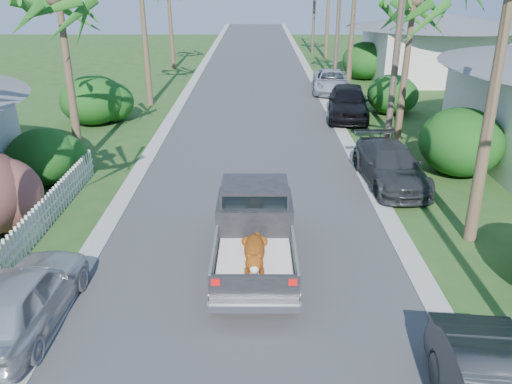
{
  "coord_description": "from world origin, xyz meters",
  "views": [
    {
      "loc": [
        0.22,
        -6.74,
        6.91
      ],
      "look_at": [
        0.2,
        5.96,
        1.4
      ],
      "focal_mm": 35.0,
      "sensor_mm": 36.0,
      "label": 1
    }
  ],
  "objects_px": {
    "parked_car_rd": "(331,82)",
    "utility_pole_b": "(398,42)",
    "parked_car_rm": "(390,165)",
    "parked_car_rf": "(348,102)",
    "utility_pole_c": "(339,14)",
    "pickup_truck": "(255,225)",
    "utility_pole_d": "(314,3)",
    "house_right_far": "(436,49)",
    "parked_car_ln": "(22,298)",
    "palm_l_b": "(57,0)",
    "palm_r_b": "(413,2)"
  },
  "relations": [
    {
      "from": "parked_car_rd",
      "to": "utility_pole_b",
      "type": "bearing_deg",
      "value": -82.45
    },
    {
      "from": "parked_car_rm",
      "to": "parked_car_rf",
      "type": "xyz_separation_m",
      "value": [
        0.0,
        9.04,
        0.17
      ]
    },
    {
      "from": "utility_pole_c",
      "to": "parked_car_rm",
      "type": "bearing_deg",
      "value": -91.91
    },
    {
      "from": "parked_car_rm",
      "to": "utility_pole_b",
      "type": "bearing_deg",
      "value": 75.23
    },
    {
      "from": "utility_pole_b",
      "to": "pickup_truck",
      "type": "bearing_deg",
      "value": -123.35
    },
    {
      "from": "parked_car_rm",
      "to": "utility_pole_b",
      "type": "distance_m",
      "value": 4.97
    },
    {
      "from": "utility_pole_d",
      "to": "utility_pole_b",
      "type": "bearing_deg",
      "value": -90.0
    },
    {
      "from": "house_right_far",
      "to": "parked_car_ln",
      "type": "bearing_deg",
      "value": -122.28
    },
    {
      "from": "utility_pole_d",
      "to": "parked_car_rf",
      "type": "bearing_deg",
      "value": -91.43
    },
    {
      "from": "parked_car_rd",
      "to": "house_right_far",
      "type": "relative_size",
      "value": 0.55
    },
    {
      "from": "parked_car_rf",
      "to": "utility_pole_b",
      "type": "distance_m",
      "value": 7.13
    },
    {
      "from": "utility_pole_b",
      "to": "utility_pole_c",
      "type": "bearing_deg",
      "value": 90.0
    },
    {
      "from": "parked_car_ln",
      "to": "utility_pole_d",
      "type": "bearing_deg",
      "value": -102.07
    },
    {
      "from": "parked_car_rf",
      "to": "palm_l_b",
      "type": "xyz_separation_m",
      "value": [
        -11.8,
        -7.04,
        5.29
      ]
    },
    {
      "from": "palm_l_b",
      "to": "parked_car_rm",
      "type": "bearing_deg",
      "value": -9.61
    },
    {
      "from": "palm_r_b",
      "to": "palm_l_b",
      "type": "bearing_deg",
      "value": -167.38
    },
    {
      "from": "parked_car_rd",
      "to": "utility_pole_d",
      "type": "relative_size",
      "value": 0.55
    },
    {
      "from": "pickup_truck",
      "to": "utility_pole_c",
      "type": "relative_size",
      "value": 0.57
    },
    {
      "from": "parked_car_rf",
      "to": "utility_pole_b",
      "type": "height_order",
      "value": "utility_pole_b"
    },
    {
      "from": "parked_car_rd",
      "to": "palm_l_b",
      "type": "distance_m",
      "value": 18.64
    },
    {
      "from": "palm_r_b",
      "to": "house_right_far",
      "type": "relative_size",
      "value": 0.8
    },
    {
      "from": "parked_car_rm",
      "to": "utility_pole_d",
      "type": "xyz_separation_m",
      "value": [
        0.6,
        33.0,
        3.92
      ]
    },
    {
      "from": "parked_car_ln",
      "to": "house_right_far",
      "type": "xyz_separation_m",
      "value": [
        17.72,
        28.05,
        1.42
      ]
    },
    {
      "from": "parked_car_rd",
      "to": "parked_car_ln",
      "type": "height_order",
      "value": "parked_car_ln"
    },
    {
      "from": "pickup_truck",
      "to": "utility_pole_d",
      "type": "xyz_separation_m",
      "value": [
        5.44,
        38.26,
        3.59
      ]
    },
    {
      "from": "parked_car_rm",
      "to": "house_right_far",
      "type": "distance_m",
      "value": 21.59
    },
    {
      "from": "pickup_truck",
      "to": "parked_car_rm",
      "type": "distance_m",
      "value": 7.15
    },
    {
      "from": "palm_l_b",
      "to": "palm_r_b",
      "type": "xyz_separation_m",
      "value": [
        13.4,
        3.0,
        -0.2
      ]
    },
    {
      "from": "palm_l_b",
      "to": "utility_pole_c",
      "type": "height_order",
      "value": "utility_pole_c"
    },
    {
      "from": "palm_l_b",
      "to": "parked_car_rf",
      "type": "bearing_deg",
      "value": 30.83
    },
    {
      "from": "parked_car_rm",
      "to": "house_right_far",
      "type": "height_order",
      "value": "house_right_far"
    },
    {
      "from": "palm_l_b",
      "to": "house_right_far",
      "type": "relative_size",
      "value": 0.82
    },
    {
      "from": "parked_car_ln",
      "to": "house_right_far",
      "type": "relative_size",
      "value": 0.46
    },
    {
      "from": "parked_car_rd",
      "to": "parked_car_ln",
      "type": "relative_size",
      "value": 1.21
    },
    {
      "from": "parked_car_rm",
      "to": "house_right_far",
      "type": "relative_size",
      "value": 0.52
    },
    {
      "from": "parked_car_ln",
      "to": "utility_pole_c",
      "type": "bearing_deg",
      "value": -109.57
    },
    {
      "from": "palm_l_b",
      "to": "utility_pole_d",
      "type": "height_order",
      "value": "utility_pole_d"
    },
    {
      "from": "parked_car_ln",
      "to": "palm_l_b",
      "type": "height_order",
      "value": "palm_l_b"
    },
    {
      "from": "parked_car_ln",
      "to": "house_right_far",
      "type": "bearing_deg",
      "value": -120.24
    },
    {
      "from": "utility_pole_b",
      "to": "parked_car_rm",
      "type": "bearing_deg",
      "value": -101.32
    },
    {
      "from": "palm_l_b",
      "to": "utility_pole_d",
      "type": "distance_m",
      "value": 33.42
    },
    {
      "from": "parked_car_ln",
      "to": "palm_r_b",
      "type": "height_order",
      "value": "palm_r_b"
    },
    {
      "from": "parked_car_rm",
      "to": "parked_car_ln",
      "type": "relative_size",
      "value": 1.15
    },
    {
      "from": "pickup_truck",
      "to": "palm_r_b",
      "type": "distance_m",
      "value": 13.08
    },
    {
      "from": "utility_pole_b",
      "to": "utility_pole_d",
      "type": "relative_size",
      "value": 1.0
    },
    {
      "from": "utility_pole_b",
      "to": "parked_car_rf",
      "type": "bearing_deg",
      "value": 95.67
    },
    {
      "from": "utility_pole_b",
      "to": "utility_pole_c",
      "type": "distance_m",
      "value": 15.0
    },
    {
      "from": "parked_car_rd",
      "to": "house_right_far",
      "type": "xyz_separation_m",
      "value": [
        8.0,
        4.64,
        1.43
      ]
    },
    {
      "from": "parked_car_rd",
      "to": "utility_pole_b",
      "type": "distance_m",
      "value": 12.98
    },
    {
      "from": "parked_car_ln",
      "to": "house_right_far",
      "type": "distance_m",
      "value": 33.21
    }
  ]
}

